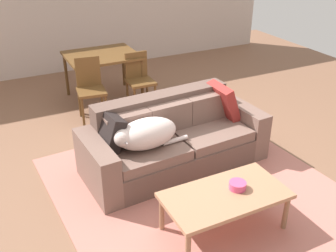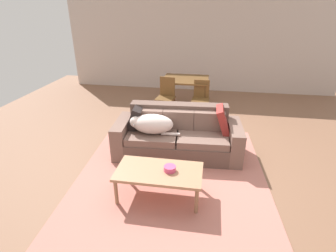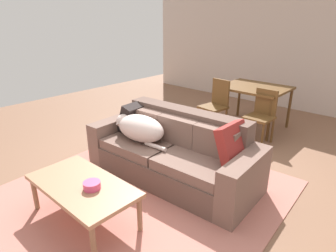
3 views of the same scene
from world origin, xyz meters
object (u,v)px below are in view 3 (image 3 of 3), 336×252
throw_pillow_by_right_arm (234,145)px  throw_pillow_by_left_arm (133,117)px  dining_chair_near_right (262,114)px  dining_chair_near_left (216,103)px  couch (174,153)px  dining_table (254,91)px  dog_on_left_cushion (139,128)px  coffee_table (83,188)px  bowl_on_coffee_table (92,185)px

throw_pillow_by_right_arm → throw_pillow_by_left_arm: bearing=-176.6°
dining_chair_near_right → dining_chair_near_left: bearing=-172.3°
couch → dining_table: (-0.11, 2.31, 0.37)m
throw_pillow_by_left_arm → dining_chair_near_left: dining_chair_near_left is taller
dog_on_left_cushion → coffee_table: (0.34, -1.07, -0.23)m
throw_pillow_by_right_arm → dining_chair_near_right: size_ratio=0.52×
throw_pillow_by_right_arm → dining_table: (-0.88, 2.21, 0.04)m
couch → throw_pillow_by_right_arm: (0.77, 0.10, 0.32)m
dog_on_left_cushion → bowl_on_coffee_table: dog_on_left_cushion is taller
dog_on_left_cushion → bowl_on_coffee_table: size_ratio=5.27×
couch → dining_table: couch is taller
throw_pillow_by_right_arm → dog_on_left_cushion: bearing=-166.8°
couch → coffee_table: bearing=-97.7°
couch → dining_chair_near_right: (0.31, 1.78, 0.16)m
dining_chair_near_right → dog_on_left_cushion: bearing=-109.1°
dog_on_left_cushion → dining_chair_near_right: bearing=65.9°
couch → dog_on_left_cushion: (-0.43, -0.18, 0.29)m
coffee_table → bowl_on_coffee_table: 0.17m
coffee_table → dining_chair_near_left: 2.97m
throw_pillow_by_right_arm → bowl_on_coffee_table: (-0.71, -1.34, -0.19)m
bowl_on_coffee_table → dining_table: bearing=92.6°
throw_pillow_by_left_arm → dining_chair_near_left: (0.27, 1.68, -0.11)m
throw_pillow_by_left_arm → dining_chair_near_right: (1.08, 1.77, -0.14)m
throw_pillow_by_left_arm → bowl_on_coffee_table: (0.83, -1.24, -0.16)m
throw_pillow_by_right_arm → dining_chair_near_left: 2.04m
bowl_on_coffee_table → dining_table: (-0.16, 3.54, 0.23)m
bowl_on_coffee_table → dining_chair_near_left: 2.98m
throw_pillow_by_left_arm → bowl_on_coffee_table: 1.50m
throw_pillow_by_left_arm → coffee_table: (0.68, -1.26, -0.24)m
bowl_on_coffee_table → dining_table: size_ratio=0.15×
couch → bowl_on_coffee_table: bearing=-91.0°
dining_chair_near_left → bowl_on_coffee_table: bearing=-71.8°
coffee_table → dining_chair_near_right: (0.40, 3.03, 0.10)m
bowl_on_coffee_table → dining_chair_near_right: dining_chair_near_right is taller
couch → bowl_on_coffee_table: (0.05, -1.23, 0.14)m
dog_on_left_cushion → dining_chair_near_right: (0.74, 1.96, -0.13)m
throw_pillow_by_right_arm → bowl_on_coffee_table: bearing=-118.2°
throw_pillow_by_left_arm → throw_pillow_by_right_arm: 1.54m
throw_pillow_by_left_arm → dining_chair_near_right: 2.08m
dining_chair_near_right → throw_pillow_by_right_arm: bearing=-73.2°
couch → bowl_on_coffee_table: couch is taller
throw_pillow_by_left_arm → dining_chair_near_right: dining_chair_near_right is taller
dog_on_left_cushion → couch: bearing=19.4°
couch → dining_chair_near_right: dining_chair_near_right is taller
coffee_table → dining_table: 3.57m
coffee_table → dining_chair_near_left: size_ratio=1.26×
coffee_table → bowl_on_coffee_table: bearing=7.3°
dog_on_left_cushion → coffee_table: dog_on_left_cushion is taller
bowl_on_coffee_table → dining_table: dining_table is taller
throw_pillow_by_right_arm → dining_chair_near_right: 1.75m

